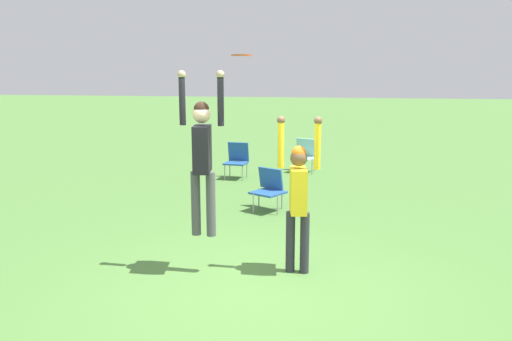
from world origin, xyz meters
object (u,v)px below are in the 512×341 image
(camping_chair_2, at_px, (269,187))
(camping_chair_1, at_px, (305,153))
(person_jumping, at_px, (202,150))
(camping_chair_0, at_px, (237,158))
(frisbee, at_px, (242,55))
(person_defending, at_px, (298,192))

(camping_chair_2, bearing_deg, camping_chair_1, -65.34)
(person_jumping, distance_m, camping_chair_0, 6.35)
(person_jumping, xyz_separation_m, frisbee, (0.53, -0.03, 1.16))
(person_jumping, distance_m, person_defending, 1.33)
(person_jumping, distance_m, frisbee, 1.27)
(person_jumping, relative_size, camping_chair_2, 2.63)
(person_jumping, height_order, frisbee, frisbee)
(person_jumping, xyz_separation_m, camping_chair_2, (0.19, 3.26, -1.16))
(person_defending, xyz_separation_m, camping_chair_2, (-1.00, 2.99, -0.63))
(camping_chair_0, bearing_deg, frisbee, 108.29)
(frisbee, bearing_deg, person_jumping, 176.86)
(person_defending, bearing_deg, frisbee, -78.39)
(camping_chair_2, bearing_deg, camping_chair_0, -37.07)
(person_jumping, bearing_deg, camping_chair_0, -1.34)
(camping_chair_1, bearing_deg, frisbee, 113.76)
(camping_chair_0, bearing_deg, person_defending, 114.76)
(frisbee, xyz_separation_m, camping_chair_0, (-1.77, 6.16, -2.26))
(person_defending, height_order, camping_chair_1, person_defending)
(camping_chair_0, bearing_deg, camping_chair_2, 118.69)
(frisbee, relative_size, camping_chair_2, 0.31)
(person_jumping, height_order, camping_chair_1, person_jumping)
(frisbee, xyz_separation_m, camping_chair_2, (-0.34, 3.28, -2.32))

